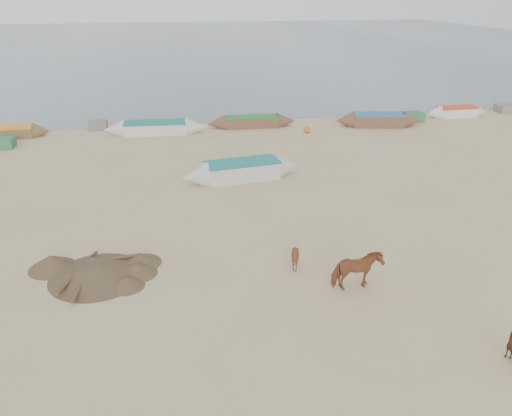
{
  "coord_description": "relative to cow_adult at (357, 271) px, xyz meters",
  "views": [
    {
      "loc": [
        -3.43,
        -13.81,
        9.01
      ],
      "look_at": [
        0.0,
        4.0,
        1.0
      ],
      "focal_mm": 35.0,
      "sensor_mm": 36.0,
      "label": 1
    }
  ],
  "objects": [
    {
      "name": "beach_clutter",
      "position": [
        2.11,
        20.78,
        -0.38
      ],
      "size": [
        45.42,
        4.65,
        0.64
      ],
      "color": "#32704B",
      "rests_on": "ground"
    },
    {
      "name": "waterline_canoes",
      "position": [
        -2.05,
        21.14,
        -0.25
      ],
      "size": [
        57.23,
        5.39,
        0.92
      ],
      "color": "brown",
      "rests_on": "ground"
    },
    {
      "name": "ground",
      "position": [
        -2.37,
        0.81,
        -0.68
      ],
      "size": [
        140.0,
        140.0,
        0.0
      ],
      "primitive_type": "plane",
      "color": "tan",
      "rests_on": "ground"
    },
    {
      "name": "near_canoe",
      "position": [
        -1.93,
        10.75,
        -0.18
      ],
      "size": [
        6.4,
        2.23,
        0.98
      ],
      "primitive_type": null,
      "rotation": [
        0.0,
        0.0,
        0.14
      ],
      "color": "beige",
      "rests_on": "ground"
    },
    {
      "name": "cow_adult",
      "position": [
        0.0,
        0.0,
        0.0
      ],
      "size": [
        1.66,
        0.87,
        1.35
      ],
      "primitive_type": "imported",
      "rotation": [
        0.0,
        0.0,
        1.66
      ],
      "color": "brown",
      "rests_on": "ground"
    },
    {
      "name": "calf_front",
      "position": [
        -1.62,
        1.55,
        -0.22
      ],
      "size": [
        1.1,
        1.07,
        0.92
      ],
      "primitive_type": "imported",
      "rotation": [
        0.0,
        0.0,
        -1.01
      ],
      "color": "brown",
      "rests_on": "ground"
    },
    {
      "name": "debris_pile",
      "position": [
        -8.35,
        2.38,
        -0.46
      ],
      "size": [
        3.43,
        3.43,
        0.44
      ],
      "primitive_type": "cone",
      "rotation": [
        0.0,
        0.0,
        -0.06
      ],
      "color": "brown",
      "rests_on": "ground"
    },
    {
      "name": "sea",
      "position": [
        -2.37,
        82.81,
        -0.67
      ],
      "size": [
        160.0,
        160.0,
        0.0
      ],
      "primitive_type": "plane",
      "color": "slate",
      "rests_on": "ground"
    }
  ]
}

